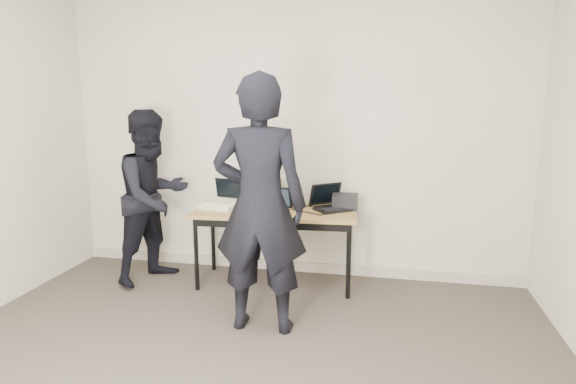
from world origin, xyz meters
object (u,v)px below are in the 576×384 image
(laptop_center, at_px, (273,206))
(equipment_box, at_px, (345,202))
(person_typist, at_px, (260,205))
(laptop_right, at_px, (330,204))
(desk, at_px, (275,216))
(person_observer, at_px, (154,197))
(leather_satchel, at_px, (262,191))
(laptop_beige, at_px, (223,201))

(laptop_center, relative_size, equipment_box, 1.47)
(person_typist, bearing_deg, equipment_box, -119.11)
(laptop_right, distance_m, equipment_box, 0.14)
(desk, relative_size, person_observer, 0.94)
(equipment_box, bearing_deg, leather_satchel, 177.47)
(laptop_center, bearing_deg, leather_satchel, 138.91)
(equipment_box, height_order, person_typist, person_typist)
(laptop_center, xyz_separation_m, equipment_box, (0.63, 0.24, 0.02))
(laptop_beige, relative_size, leather_satchel, 1.08)
(laptop_center, height_order, laptop_right, laptop_right)
(laptop_beige, bearing_deg, leather_satchel, 43.74)
(desk, height_order, leather_satchel, leather_satchel)
(laptop_center, distance_m, leather_satchel, 0.33)
(laptop_center, xyz_separation_m, laptop_right, (0.50, 0.19, 0.00))
(laptop_right, height_order, person_observer, person_observer)
(laptop_beige, xyz_separation_m, laptop_center, (0.51, -0.07, -0.01))
(laptop_center, relative_size, person_typist, 0.18)
(laptop_right, bearing_deg, laptop_beige, 147.74)
(leather_satchel, bearing_deg, laptop_beige, -157.34)
(equipment_box, distance_m, person_typist, 1.22)
(desk, relative_size, laptop_right, 3.48)
(laptop_right, height_order, equipment_box, laptop_right)
(laptop_right, xyz_separation_m, person_typist, (-0.41, -1.03, 0.19))
(desk, distance_m, laptop_center, 0.12)
(laptop_beige, height_order, laptop_right, laptop_beige)
(laptop_beige, relative_size, equipment_box, 1.75)
(laptop_beige, distance_m, laptop_right, 1.02)
(person_typist, height_order, person_observer, person_typist)
(laptop_beige, height_order, equipment_box, laptop_beige)
(laptop_center, height_order, leather_satchel, leather_satchel)
(desk, height_order, person_observer, person_observer)
(laptop_right, bearing_deg, laptop_center, 161.55)
(leather_satchel, distance_m, person_typist, 1.15)
(desk, height_order, laptop_center, laptop_center)
(desk, xyz_separation_m, leather_satchel, (-0.18, 0.23, 0.19))
(laptop_beige, relative_size, laptop_center, 1.19)
(laptop_center, height_order, person_observer, person_observer)
(desk, height_order, laptop_beige, laptop_beige)
(laptop_center, relative_size, leather_satchel, 0.91)
(laptop_beige, relative_size, laptop_right, 0.93)
(laptop_right, relative_size, person_typist, 0.23)
(desk, distance_m, laptop_right, 0.53)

